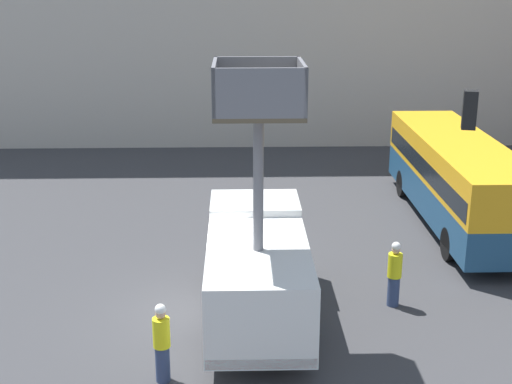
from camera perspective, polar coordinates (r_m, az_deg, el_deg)
name	(u,v)px	position (r m, az deg, el deg)	size (l,w,h in m)	color
ground_plane	(203,312)	(19.25, -4.29, -9.52)	(120.00, 120.00, 0.00)	#38383A
utility_truck	(257,264)	(18.09, 0.08, -5.75)	(2.46, 6.36, 6.78)	silver
city_bus	(457,175)	(25.85, 15.79, 1.30)	(2.52, 10.47, 3.05)	navy
road_worker_near_truck	(162,343)	(15.97, -7.55, -11.87)	(0.38, 0.38, 1.87)	navy
road_worker_directing	(394,274)	(19.49, 11.02, -6.46)	(0.38, 0.38, 1.83)	navy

